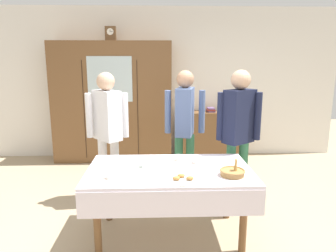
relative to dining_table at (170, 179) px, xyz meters
name	(u,v)px	position (x,y,z in m)	size (l,w,h in m)	color
ground_plane	(169,224)	(0.00, 0.23, -0.62)	(12.00, 12.00, 0.00)	tan
back_wall	(163,83)	(0.00, 2.88, 0.73)	(6.40, 0.10, 2.70)	silver
dining_table	(170,179)	(0.00, 0.00, 0.00)	(1.62, 0.96, 0.72)	brown
wall_cabinet	(113,102)	(-0.90, 2.59, 0.42)	(2.06, 0.46, 2.09)	brown
mantel_clock	(111,34)	(-0.89, 2.59, 1.59)	(0.18, 0.11, 0.24)	brown
bookshelf_low	(210,135)	(0.85, 2.64, -0.19)	(1.15, 0.35, 0.86)	brown
book_stack	(211,110)	(0.85, 2.64, 0.27)	(0.16, 0.19, 0.08)	#664C7A
tea_cup_mid_left	(110,176)	(-0.55, -0.22, 0.13)	(0.13, 0.13, 0.06)	white
tea_cup_near_left	(144,165)	(-0.25, 0.08, 0.13)	(0.13, 0.13, 0.06)	silver
tea_cup_near_right	(197,161)	(0.29, 0.18, 0.13)	(0.13, 0.13, 0.06)	white
tea_cup_back_edge	(179,158)	(0.11, 0.29, 0.13)	(0.13, 0.13, 0.06)	white
bread_basket	(233,172)	(0.58, -0.18, 0.14)	(0.24, 0.24, 0.16)	#9E7542
pastry_plate	(183,180)	(0.11, -0.29, 0.11)	(0.28, 0.28, 0.05)	white
spoon_center	(112,163)	(-0.59, 0.23, 0.10)	(0.12, 0.02, 0.01)	silver
spoon_back_edge	(104,173)	(-0.63, -0.07, 0.10)	(0.12, 0.02, 0.01)	silver
person_behind_table_left	(107,125)	(-0.73, 0.88, 0.38)	(0.52, 0.40, 1.64)	silver
person_behind_table_right	(185,121)	(0.24, 1.05, 0.39)	(0.52, 0.40, 1.65)	#33704C
person_beside_shelf	(239,126)	(0.83, 0.62, 0.40)	(0.52, 0.37, 1.68)	#33704C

